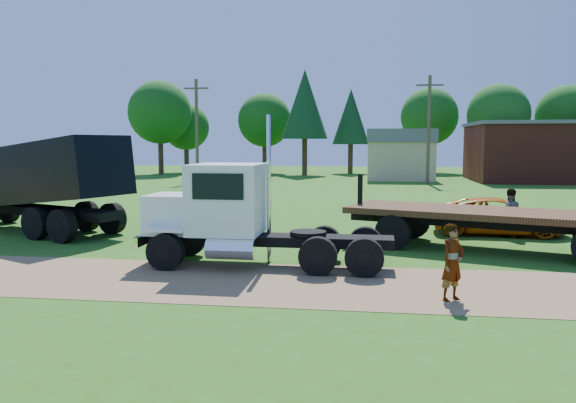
# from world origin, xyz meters

# --- Properties ---
(ground) EXTENTS (140.00, 140.00, 0.00)m
(ground) POSITION_xyz_m (0.00, 0.00, 0.00)
(ground) COLOR #2E5713
(ground) RESTS_ON ground
(dirt_track) EXTENTS (120.00, 4.20, 0.01)m
(dirt_track) POSITION_xyz_m (0.00, 0.00, 0.01)
(dirt_track) COLOR olive
(dirt_track) RESTS_ON ground
(white_semi_tractor) EXTENTS (7.00, 2.54, 4.21)m
(white_semi_tractor) POSITION_xyz_m (-2.86, 1.92, 1.44)
(white_semi_tractor) COLOR black
(white_semi_tractor) RESTS_ON ground
(black_dump_truck) EXTENTS (8.59, 5.38, 3.70)m
(black_dump_truck) POSITION_xyz_m (-11.54, 6.53, 2.03)
(black_dump_truck) COLOR black
(black_dump_truck) RESTS_ON ground
(orange_pickup) EXTENTS (5.05, 2.62, 1.36)m
(orange_pickup) POSITION_xyz_m (5.85, 8.53, 0.68)
(orange_pickup) COLOR #D16209
(orange_pickup) RESTS_ON ground
(flatbed_trailer) EXTENTS (9.49, 5.65, 2.33)m
(flatbed_trailer) POSITION_xyz_m (4.85, 5.05, 1.00)
(flatbed_trailer) COLOR #3B2112
(flatbed_trailer) RESTS_ON ground
(spectator_a) EXTENTS (0.73, 0.72, 1.69)m
(spectator_a) POSITION_xyz_m (2.75, -1.00, 0.84)
(spectator_a) COLOR #999999
(spectator_a) RESTS_ON ground
(spectator_b) EXTENTS (0.87, 0.68, 1.77)m
(spectator_b) POSITION_xyz_m (6.04, 7.80, 0.89)
(spectator_b) COLOR #999999
(spectator_b) RESTS_ON ground
(brick_building) EXTENTS (15.40, 10.40, 5.30)m
(brick_building) POSITION_xyz_m (18.00, 40.00, 2.66)
(brick_building) COLOR maroon
(brick_building) RESTS_ON ground
(tan_shed) EXTENTS (6.20, 5.40, 4.70)m
(tan_shed) POSITION_xyz_m (4.00, 40.00, 2.42)
(tan_shed) COLOR tan
(tan_shed) RESTS_ON ground
(utility_poles) EXTENTS (42.20, 0.28, 9.00)m
(utility_poles) POSITION_xyz_m (6.00, 35.00, 4.71)
(utility_poles) COLOR #473828
(utility_poles) RESTS_ON ground
(tree_row) EXTENTS (54.75, 14.86, 11.20)m
(tree_row) POSITION_xyz_m (3.67, 49.73, 6.51)
(tree_row) COLOR #362716
(tree_row) RESTS_ON ground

